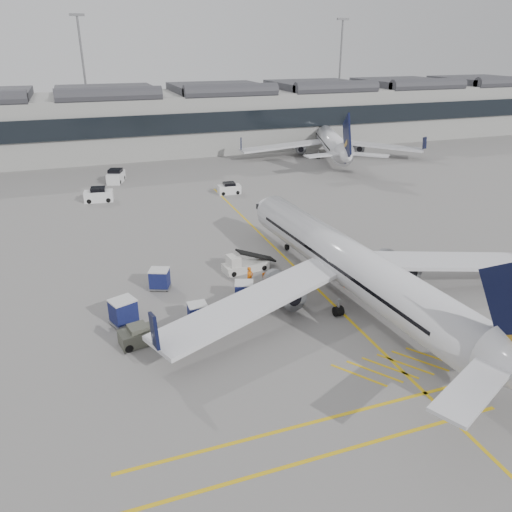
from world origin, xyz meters
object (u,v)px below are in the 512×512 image
object	(u,v)px
airliner_main	(354,267)
belt_loader	(244,264)
ramp_agent_a	(250,278)
baggage_cart_a	(198,312)
pushback_tug	(138,336)
ramp_agent_b	(264,283)

from	to	relation	value
airliner_main	belt_loader	xyz separation A→B (m)	(-6.69, 8.70, -2.44)
ramp_agent_a	baggage_cart_a	bearing A→B (deg)	-170.02
baggage_cart_a	ramp_agent_a	distance (m)	7.15
belt_loader	pushback_tug	world-z (taller)	belt_loader
airliner_main	pushback_tug	world-z (taller)	airliner_main
belt_loader	ramp_agent_a	distance (m)	3.73
baggage_cart_a	ramp_agent_b	distance (m)	7.16
ramp_agent_a	pushback_tug	size ratio (longest dim) A/B	0.69
ramp_agent_a	pushback_tug	world-z (taller)	ramp_agent_a
ramp_agent_a	ramp_agent_b	world-z (taller)	ramp_agent_a
airliner_main	belt_loader	world-z (taller)	airliner_main
ramp_agent_b	pushback_tug	size ratio (longest dim) A/B	0.67
airliner_main	pushback_tug	size ratio (longest dim) A/B	13.53
belt_loader	baggage_cart_a	world-z (taller)	belt_loader
ramp_agent_b	pushback_tug	xyz separation A→B (m)	(-11.29, -4.38, -0.31)
ramp_agent_a	ramp_agent_b	distance (m)	1.61
airliner_main	ramp_agent_a	world-z (taller)	airliner_main
ramp_agent_a	pushback_tug	bearing A→B (deg)	-177.74
baggage_cart_a	airliner_main	bearing A→B (deg)	-2.98
belt_loader	pushback_tug	bearing A→B (deg)	-147.00
airliner_main	belt_loader	size ratio (longest dim) A/B	7.34
baggage_cart_a	ramp_agent_a	world-z (taller)	ramp_agent_a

